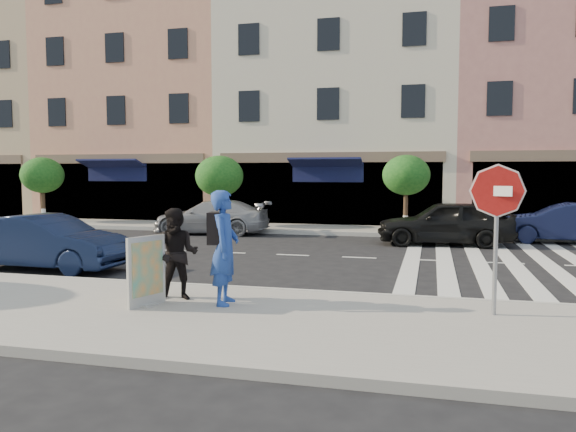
# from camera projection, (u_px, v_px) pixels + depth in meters

# --- Properties ---
(ground) EXTENTS (120.00, 120.00, 0.00)m
(ground) POSITION_uv_depth(u_px,v_px,m) (251.00, 280.00, 12.99)
(ground) COLOR black
(ground) RESTS_ON ground
(sidewalk_near) EXTENTS (60.00, 4.50, 0.15)m
(sidewalk_near) POSITION_uv_depth(u_px,v_px,m) (181.00, 317.00, 9.36)
(sidewalk_near) COLOR gray
(sidewalk_near) RESTS_ON ground
(sidewalk_far) EXTENTS (60.00, 3.00, 0.15)m
(sidewalk_far) POSITION_uv_depth(u_px,v_px,m) (333.00, 230.00, 23.60)
(sidewalk_far) COLOR gray
(sidewalk_far) RESTS_ON ground
(building_west_mid) EXTENTS (10.00, 9.00, 14.00)m
(building_west_mid) POSITION_uv_depth(u_px,v_px,m) (159.00, 92.00, 31.59)
(building_west_mid) COLOR tan
(building_west_mid) RESTS_ON ground
(building_centre) EXTENTS (11.00, 9.00, 11.00)m
(building_centre) POSITION_uv_depth(u_px,v_px,m) (344.00, 114.00, 29.09)
(building_centre) COLOR beige
(building_centre) RESTS_ON ground
(street_tree_wa) EXTENTS (2.00, 2.00, 3.05)m
(street_tree_wa) POSITION_uv_depth(u_px,v_px,m) (42.00, 175.00, 26.71)
(street_tree_wa) COLOR #473323
(street_tree_wa) RESTS_ON sidewalk_far
(street_tree_wb) EXTENTS (2.10, 2.10, 3.06)m
(street_tree_wb) POSITION_uv_depth(u_px,v_px,m) (219.00, 176.00, 24.48)
(street_tree_wb) COLOR #473323
(street_tree_wb) RESTS_ON sidewalk_far
(street_tree_c) EXTENTS (1.90, 1.90, 3.04)m
(street_tree_c) POSITION_uv_depth(u_px,v_px,m) (406.00, 175.00, 22.48)
(street_tree_c) COLOR #473323
(street_tree_c) RESTS_ON sidewalk_far
(stop_sign) EXTENTS (0.80, 0.40, 2.47)m
(stop_sign) POSITION_uv_depth(u_px,v_px,m) (497.00, 205.00, 9.05)
(stop_sign) COLOR gray
(stop_sign) RESTS_ON sidewalk_near
(photographer) EXTENTS (0.58, 0.79, 2.02)m
(photographer) POSITION_uv_depth(u_px,v_px,m) (225.00, 247.00, 9.89)
(photographer) COLOR navy
(photographer) RESTS_ON sidewalk_near
(walker) EXTENTS (0.90, 0.75, 1.68)m
(walker) POSITION_uv_depth(u_px,v_px,m) (177.00, 254.00, 10.27)
(walker) COLOR black
(walker) RESTS_ON sidewalk_near
(poster_board) EXTENTS (0.37, 0.77, 1.23)m
(poster_board) POSITION_uv_depth(u_px,v_px,m) (147.00, 272.00, 9.79)
(poster_board) COLOR beige
(poster_board) RESTS_ON sidewalk_near
(car_near_mid) EXTENTS (4.32, 1.66, 1.40)m
(car_near_mid) POSITION_uv_depth(u_px,v_px,m) (48.00, 242.00, 14.28)
(car_near_mid) COLOR black
(car_near_mid) RESTS_ON ground
(car_far_left) EXTENTS (4.81, 2.21, 1.36)m
(car_far_left) POSITION_uv_depth(u_px,v_px,m) (211.00, 217.00, 22.62)
(car_far_left) COLOR gray
(car_far_left) RESTS_ON ground
(car_far_mid) EXTENTS (4.66, 2.18, 1.54)m
(car_far_mid) POSITION_uv_depth(u_px,v_px,m) (445.00, 223.00, 19.15)
(car_far_mid) COLOR black
(car_far_mid) RESTS_ON ground
(car_far_right) EXTENTS (4.42, 1.88, 1.42)m
(car_far_right) POSITION_uv_depth(u_px,v_px,m) (564.00, 223.00, 19.60)
(car_far_right) COLOR black
(car_far_right) RESTS_ON ground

